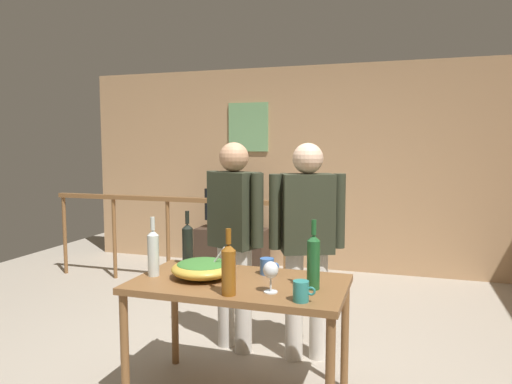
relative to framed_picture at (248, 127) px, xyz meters
The scene contains 17 objects.
ground_plane 3.42m from the framed_picture, 71.87° to the right, with size 8.18×8.18×0.00m, color #9E9384.
back_wall 1.05m from the framed_picture, ahead, with size 6.29×0.10×2.55m, color tan.
framed_picture is the anchor object (origin of this frame).
stair_railing 1.61m from the framed_picture, 94.59° to the right, with size 2.90×0.10×1.04m.
tv_console 1.58m from the framed_picture, 113.03° to the right, with size 0.90×0.40×0.51m, color #38281E.
flat_screen_tv 1.05m from the framed_picture, 110.96° to the right, with size 0.70×0.12×0.50m.
serving_table 3.55m from the framed_picture, 72.58° to the right, with size 1.28×0.71×0.75m.
salad_bowl 3.44m from the framed_picture, 76.54° to the right, with size 0.39×0.39×0.20m.
wine_glass 3.71m from the framed_picture, 69.65° to the right, with size 0.09×0.09×0.18m.
wine_bottle_dark 3.14m from the framed_picture, 79.54° to the right, with size 0.07×0.07×0.37m.
wine_bottle_clear 3.41m from the framed_picture, 82.04° to the right, with size 0.07×0.07×0.37m.
wine_bottle_amber 3.74m from the framed_picture, 73.33° to the right, with size 0.08×0.08×0.37m.
wine_bottle_green 3.65m from the framed_picture, 65.65° to the right, with size 0.07×0.07×0.40m.
mug_teal 3.88m from the framed_picture, 67.41° to the right, with size 0.12×0.08×0.11m.
mug_blue 3.37m from the framed_picture, 69.51° to the right, with size 0.12×0.09×0.10m.
person_standing_left 2.77m from the framed_picture, 73.96° to the right, with size 0.51×0.34×1.59m.
person_standing_right 2.97m from the framed_picture, 63.07° to the right, with size 0.52×0.34×1.58m.
Camera 1 is at (1.03, -3.05, 1.56)m, focal length 32.94 mm.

